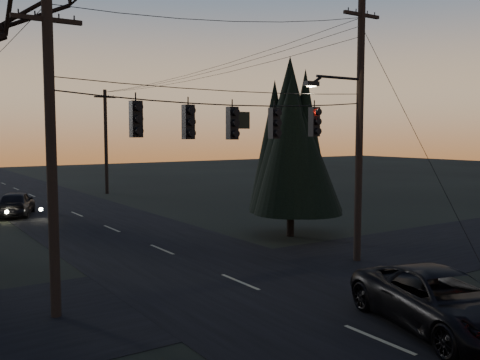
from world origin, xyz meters
TOP-DOWN VIEW (x-y plane):
  - main_road at (0.00, 20.00)m, footprint 8.00×120.00m
  - cross_road at (0.00, 10.00)m, footprint 60.00×7.00m
  - utility_pole_right at (5.50, 10.00)m, footprint 5.00×0.30m
  - utility_pole_left at (-6.00, 10.00)m, footprint 1.80×0.30m
  - utility_pole_far_r at (5.50, 38.00)m, footprint 1.80×0.30m
  - span_signal_assembly at (-0.24, 10.00)m, footprint 11.50×0.44m
  - evergreen_right at (6.52, 15.36)m, footprint 3.97×3.97m
  - suv_near at (1.80, 3.54)m, footprint 3.83×5.85m
  - sedan_oncoming_a at (-3.20, 29.47)m, footprint 3.18×4.75m

SIDE VIEW (x-z plane):
  - utility_pole_right at x=5.50m, z-range -5.00..5.00m
  - utility_pole_left at x=-6.00m, z-range -4.25..4.25m
  - utility_pole_far_r at x=5.50m, z-range -4.25..4.25m
  - cross_road at x=0.00m, z-range 0.00..0.02m
  - main_road at x=0.00m, z-range 0.00..0.02m
  - suv_near at x=1.80m, z-range 0.00..1.50m
  - sedan_oncoming_a at x=-3.20m, z-range 0.00..1.50m
  - evergreen_right at x=6.52m, z-range 0.59..8.14m
  - span_signal_assembly at x=-0.24m, z-range 4.60..6.07m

